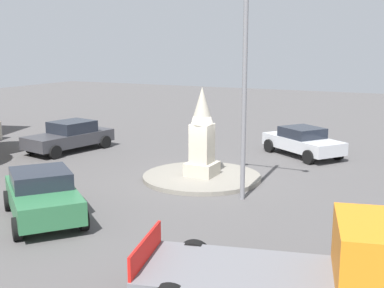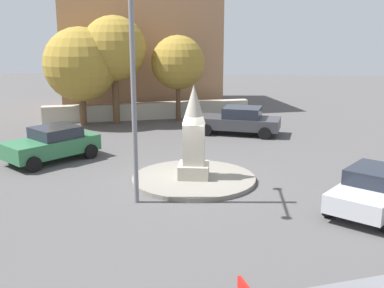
{
  "view_description": "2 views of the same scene",
  "coord_description": "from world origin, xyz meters",
  "px_view_note": "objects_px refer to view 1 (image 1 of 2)",
  "views": [
    {
      "loc": [
        8.12,
        -17.12,
        5.2
      ],
      "look_at": [
        0.04,
        -0.95,
        1.58
      ],
      "focal_mm": 46.56,
      "sensor_mm": 36.0,
      "label": 1
    },
    {
      "loc": [
        17.02,
        1.14,
        5.69
      ],
      "look_at": [
        0.22,
        -0.05,
        1.49
      ],
      "focal_mm": 44.46,
      "sensor_mm": 36.0,
      "label": 2
    }
  ],
  "objects_px": {
    "car_green_far_side": "(42,195)",
    "car_silver_near_island": "(303,141)",
    "car_dark_grey_parked_left": "(70,136)",
    "monument": "(202,135)",
    "truck_orange_approaching": "(335,269)",
    "streetlamp": "(245,66)"
  },
  "relations": [
    {
      "from": "monument",
      "to": "car_silver_near_island",
      "type": "xyz_separation_m",
      "value": [
        2.48,
        5.91,
        -1.07
      ]
    },
    {
      "from": "car_green_far_side",
      "to": "car_silver_near_island",
      "type": "height_order",
      "value": "car_green_far_side"
    },
    {
      "from": "car_green_far_side",
      "to": "car_silver_near_island",
      "type": "distance_m",
      "value": 13.09
    },
    {
      "from": "car_silver_near_island",
      "to": "car_green_far_side",
      "type": "bearing_deg",
      "value": -111.59
    },
    {
      "from": "monument",
      "to": "car_silver_near_island",
      "type": "distance_m",
      "value": 6.49
    },
    {
      "from": "monument",
      "to": "truck_orange_approaching",
      "type": "height_order",
      "value": "monument"
    },
    {
      "from": "monument",
      "to": "truck_orange_approaching",
      "type": "bearing_deg",
      "value": -50.32
    },
    {
      "from": "car_dark_grey_parked_left",
      "to": "car_silver_near_island",
      "type": "xyz_separation_m",
      "value": [
        10.64,
        4.02,
        -0.04
      ]
    },
    {
      "from": "car_silver_near_island",
      "to": "streetlamp",
      "type": "bearing_deg",
      "value": -90.91
    },
    {
      "from": "monument",
      "to": "car_dark_grey_parked_left",
      "type": "relative_size",
      "value": 0.74
    },
    {
      "from": "streetlamp",
      "to": "car_green_far_side",
      "type": "height_order",
      "value": "streetlamp"
    },
    {
      "from": "monument",
      "to": "car_dark_grey_parked_left",
      "type": "bearing_deg",
      "value": 166.97
    },
    {
      "from": "car_silver_near_island",
      "to": "truck_orange_approaching",
      "type": "relative_size",
      "value": 0.7
    },
    {
      "from": "car_green_far_side",
      "to": "car_dark_grey_parked_left",
      "type": "height_order",
      "value": "car_green_far_side"
    },
    {
      "from": "car_silver_near_island",
      "to": "truck_orange_approaching",
      "type": "height_order",
      "value": "truck_orange_approaching"
    },
    {
      "from": "monument",
      "to": "car_green_far_side",
      "type": "relative_size",
      "value": 0.83
    },
    {
      "from": "car_dark_grey_parked_left",
      "to": "car_green_far_side",
      "type": "bearing_deg",
      "value": -54.49
    },
    {
      "from": "car_green_far_side",
      "to": "car_dark_grey_parked_left",
      "type": "relative_size",
      "value": 0.89
    },
    {
      "from": "car_green_far_side",
      "to": "truck_orange_approaching",
      "type": "distance_m",
      "value": 9.1
    },
    {
      "from": "car_green_far_side",
      "to": "car_dark_grey_parked_left",
      "type": "xyz_separation_m",
      "value": [
        -5.82,
        8.16,
        -0.01
      ]
    },
    {
      "from": "truck_orange_approaching",
      "to": "car_silver_near_island",
      "type": "bearing_deg",
      "value": 106.57
    },
    {
      "from": "streetlamp",
      "to": "car_green_far_side",
      "type": "distance_m",
      "value": 7.53
    }
  ]
}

